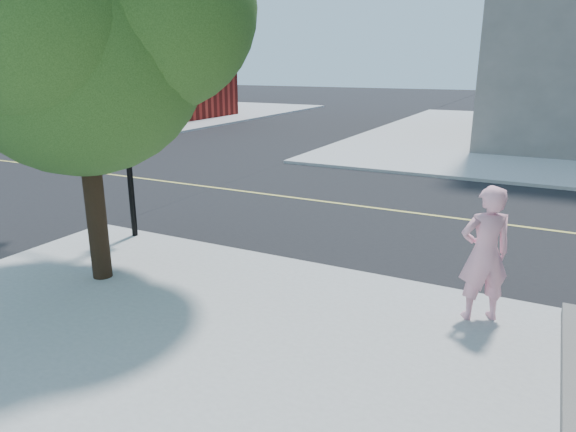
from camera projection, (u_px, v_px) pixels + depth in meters
The scene contains 8 objects.
ground at pixel (137, 235), 11.49m from camera, with size 140.00×140.00×0.00m, color black.
road_ew at pixel (243, 191), 15.33m from camera, with size 140.00×9.00×0.01m, color black.
sidewalk_nw at pixel (105, 112), 39.85m from camera, with size 26.00×25.00×0.12m, color #ACACAC.
church at pixel (88, 6), 33.53m from camera, with size 15.20×12.00×14.40m.
man_on_phone at pixel (485, 254), 7.23m from camera, with size 0.72×0.47×1.97m, color #FBA8C0.
street_tree at pixel (80, 13), 7.70m from camera, with size 4.97×4.52×6.60m.
signal_pole at pixel (50, 71), 11.00m from camera, with size 3.68×0.42×4.15m.
car_a at pixel (11, 126), 24.56m from camera, with size 2.54×5.50×1.53m, color silver.
Camera 1 is at (7.95, -8.17, 3.67)m, focal length 32.29 mm.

